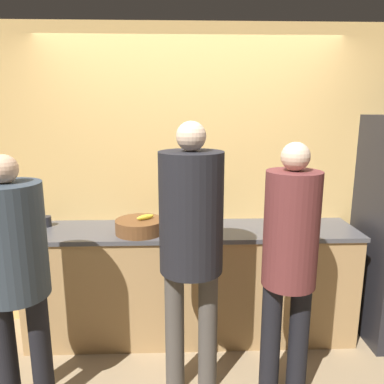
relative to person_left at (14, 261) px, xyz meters
The scene contains 12 objects.
ground_plane 1.57m from the person_left, 23.08° to the left, with size 14.00×14.00×0.00m, color #9E8460.
wall_back 1.57m from the person_left, 44.85° to the left, with size 5.20×0.06×2.60m.
counter 1.46m from the person_left, 36.25° to the left, with size 2.71×0.60×0.95m.
person_left is the anchor object (origin of this frame).
person_center 1.09m from the person_left, ahead, with size 0.41×0.41×1.84m.
person_right 1.68m from the person_left, ahead, with size 0.34×0.34×1.73m.
fruit_bowl 0.98m from the person_left, 45.47° to the left, with size 0.38×0.38×0.15m.
utensil_crock 2.15m from the person_left, 26.59° to the left, with size 0.11×0.11×0.29m.
bottle_amber 1.22m from the person_left, 44.67° to the left, with size 0.07×0.07×0.18m.
bottle_green 1.23m from the person_left, 38.36° to the left, with size 0.06×0.06×0.19m.
cup_black 0.90m from the person_left, 97.48° to the left, with size 0.09×0.09×0.08m.
potted_plant 1.47m from the person_left, 34.23° to the left, with size 0.14×0.14×0.24m.
Camera 1 is at (-0.10, -2.60, 1.91)m, focal length 35.00 mm.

